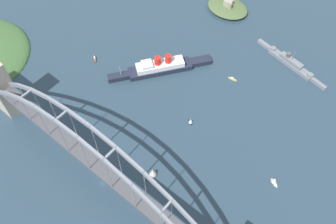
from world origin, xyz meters
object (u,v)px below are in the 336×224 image
(fort_island_mid_harbor, at_px, (228,7))
(small_boat_3, at_px, (191,121))
(small_boat_2, at_px, (275,180))
(harbor_arch_bridge, at_px, (96,165))
(naval_cruiser, at_px, (290,62))
(small_boat_1, at_px, (153,172))
(ocean_liner, at_px, (161,67))
(small_boat_0, at_px, (95,59))
(small_boat_4, at_px, (232,79))

(fort_island_mid_harbor, bearing_deg, small_boat_3, -67.58)
(small_boat_2, bearing_deg, harbor_arch_bridge, -140.27)
(small_boat_3, bearing_deg, naval_cruiser, 74.27)
(harbor_arch_bridge, height_order, fort_island_mid_harbor, harbor_arch_bridge)
(harbor_arch_bridge, relative_size, small_boat_1, 27.12)
(ocean_liner, distance_m, small_boat_2, 143.45)
(naval_cruiser, bearing_deg, small_boat_1, -98.35)
(fort_island_mid_harbor, relative_size, small_boat_0, 5.60)
(naval_cruiser, height_order, small_boat_0, naval_cruiser)
(small_boat_0, bearing_deg, ocean_liner, 26.65)
(small_boat_0, bearing_deg, fort_island_mid_harbor, 67.98)
(small_boat_1, distance_m, small_boat_2, 92.32)
(naval_cruiser, bearing_deg, harbor_arch_bridge, -104.14)
(naval_cruiser, relative_size, small_boat_0, 9.89)
(naval_cruiser, xyz_separation_m, fort_island_mid_harbor, (-90.82, 28.53, 0.59))
(small_boat_2, bearing_deg, small_boat_3, 177.94)
(ocean_liner, height_order, naval_cruiser, ocean_liner)
(naval_cruiser, bearing_deg, ocean_liner, -136.74)
(harbor_arch_bridge, xyz_separation_m, small_boat_0, (-98.02, 86.18, -29.94))
(small_boat_0, bearing_deg, small_boat_3, 0.06)
(ocean_liner, bearing_deg, small_boat_4, 30.24)
(fort_island_mid_harbor, height_order, small_boat_1, fort_island_mid_harbor)
(small_boat_3, xyz_separation_m, small_boat_4, (0.48, 63.26, -2.14))
(small_boat_3, height_order, small_boat_4, small_boat_3)
(harbor_arch_bridge, distance_m, naval_cruiser, 208.30)
(small_boat_2, relative_size, small_boat_4, 0.93)
(fort_island_mid_harbor, xyz_separation_m, small_boat_1, (65.75, -199.26, 1.32))
(harbor_arch_bridge, height_order, small_boat_4, harbor_arch_bridge)
(fort_island_mid_harbor, relative_size, small_boat_4, 5.32)
(ocean_liner, xyz_separation_m, small_boat_2, (139.79, -32.19, -1.36))
(harbor_arch_bridge, relative_size, ocean_liner, 3.36)
(naval_cruiser, bearing_deg, small_boat_2, -66.88)
(small_boat_1, xyz_separation_m, small_boat_2, (74.94, 53.91, -1.18))
(harbor_arch_bridge, bearing_deg, fort_island_mid_harbor, 100.01)
(small_boat_1, bearing_deg, small_boat_0, 155.31)
(small_boat_0, bearing_deg, naval_cruiser, 37.52)
(small_boat_0, height_order, small_boat_1, small_boat_1)
(fort_island_mid_harbor, bearing_deg, harbor_arch_bridge, -79.99)
(small_boat_0, height_order, small_boat_3, small_boat_3)
(small_boat_1, bearing_deg, small_boat_3, 97.02)
(ocean_liner, height_order, small_boat_3, ocean_liner)
(naval_cruiser, relative_size, small_boat_3, 12.85)
(small_boat_3, relative_size, small_boat_4, 0.73)
(fort_island_mid_harbor, height_order, small_boat_3, fort_island_mid_harbor)
(fort_island_mid_harbor, xyz_separation_m, small_boat_0, (-57.64, -142.53, -2.72))
(ocean_liner, xyz_separation_m, fort_island_mid_harbor, (-0.89, 113.16, -1.49))
(naval_cruiser, height_order, fort_island_mid_harbor, naval_cruiser)
(naval_cruiser, distance_m, small_boat_2, 127.01)
(small_boat_1, height_order, small_boat_4, small_boat_1)
(small_boat_0, distance_m, small_boat_1, 135.86)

